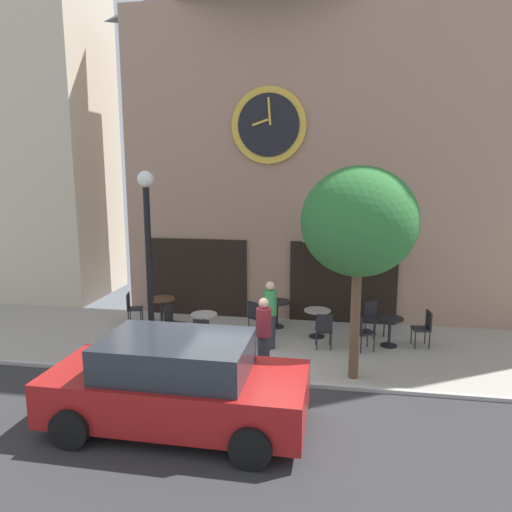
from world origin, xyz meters
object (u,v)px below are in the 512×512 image
(cafe_chair_mid_row, at_px, (132,306))
(pedestrian_green, at_px, (270,314))
(cafe_table_near_curb, at_px, (390,327))
(cafe_table_rightmost, at_px, (161,305))
(street_lamp, at_px, (149,266))
(cafe_chair_near_tree, at_px, (373,316))
(cafe_table_center_right, at_px, (317,318))
(parked_car_red, at_px, (177,383))
(cafe_table_center_left, at_px, (204,323))
(cafe_chair_right_end, at_px, (362,330))
(cafe_chair_outer, at_px, (324,328))
(pedestrian_maroon, at_px, (264,335))
(street_tree, at_px, (359,223))
(cafe_chair_curbside, at_px, (172,321))
(cafe_chair_under_awning, at_px, (424,326))
(cafe_table_near_door, at_px, (277,308))
(cafe_chair_near_lamp, at_px, (203,334))
(cafe_chair_facing_street, at_px, (256,315))

(cafe_chair_mid_row, relative_size, pedestrian_green, 0.54)
(pedestrian_green, bearing_deg, cafe_table_near_curb, 12.11)
(cafe_table_rightmost, relative_size, cafe_chair_mid_row, 0.86)
(street_lamp, xyz_separation_m, pedestrian_green, (2.58, 1.07, -1.30))
(cafe_chair_near_tree, height_order, pedestrian_green, pedestrian_green)
(cafe_table_center_right, distance_m, parked_car_red, 5.18)
(cafe_table_center_left, xyz_separation_m, cafe_chair_right_end, (3.87, 0.10, 0.02))
(cafe_chair_outer, distance_m, pedestrian_maroon, 2.08)
(cafe_table_center_right, xyz_separation_m, cafe_chair_right_end, (1.08, -0.76, 0.02))
(cafe_table_center_left, distance_m, cafe_chair_mid_row, 2.62)
(cafe_table_rightmost, relative_size, cafe_chair_outer, 0.86)
(cafe_table_center_left, bearing_deg, street_tree, -21.71)
(cafe_table_near_curb, xyz_separation_m, cafe_chair_curbside, (-5.40, -0.53, 0.03))
(cafe_table_center_left, xyz_separation_m, cafe_chair_near_tree, (4.22, 1.27, 0.02))
(street_tree, xyz_separation_m, cafe_chair_mid_row, (-6.02, 2.50, -2.72))
(street_lamp, distance_m, cafe_table_near_curb, 5.96)
(pedestrian_green, xyz_separation_m, parked_car_red, (-1.05, -3.74, -0.10))
(parked_car_red, bearing_deg, cafe_chair_under_awning, 43.25)
(cafe_table_center_right, distance_m, cafe_chair_under_awning, 2.62)
(cafe_chair_right_end, bearing_deg, cafe_table_center_right, 144.79)
(cafe_chair_outer, height_order, cafe_chair_right_end, same)
(cafe_table_near_curb, bearing_deg, street_lamp, -162.86)
(cafe_table_near_door, relative_size, cafe_chair_near_lamp, 0.85)
(cafe_chair_curbside, xyz_separation_m, parked_car_red, (1.47, -3.83, 0.23))
(cafe_chair_near_tree, bearing_deg, cafe_table_near_curb, -65.73)
(cafe_chair_mid_row, xyz_separation_m, cafe_chair_right_end, (6.26, -0.96, 0.00))
(cafe_chair_near_lamp, bearing_deg, cafe_chair_near_tree, 27.32)
(cafe_chair_facing_street, bearing_deg, street_lamp, -136.09)
(cafe_chair_outer, height_order, cafe_chair_under_awning, same)
(cafe_table_center_right, height_order, cafe_chair_near_tree, cafe_chair_near_tree)
(cafe_chair_near_lamp, xyz_separation_m, cafe_chair_near_tree, (4.03, 2.08, 0.00))
(cafe_chair_right_end, height_order, pedestrian_green, pedestrian_green)
(cafe_table_near_curb, xyz_separation_m, parked_car_red, (-3.93, -4.36, 0.27))
(street_tree, height_order, cafe_table_center_right, street_tree)
(cafe_table_center_left, bearing_deg, cafe_chair_outer, 1.08)
(cafe_table_near_door, bearing_deg, street_lamp, -133.91)
(street_tree, distance_m, cafe_table_center_left, 4.77)
(street_tree, relative_size, cafe_table_center_left, 5.83)
(cafe_table_near_door, relative_size, cafe_chair_outer, 0.85)
(cafe_chair_mid_row, height_order, pedestrian_maroon, pedestrian_maroon)
(cafe_chair_near_lamp, relative_size, parked_car_red, 0.21)
(cafe_table_rightmost, height_order, cafe_chair_mid_row, cafe_chair_mid_row)
(cafe_chair_near_tree, bearing_deg, parked_car_red, -125.03)
(pedestrian_maroon, bearing_deg, cafe_chair_near_tree, 49.15)
(cafe_chair_right_end, distance_m, pedestrian_maroon, 2.73)
(cafe_chair_mid_row, bearing_deg, cafe_table_center_right, -2.15)
(cafe_chair_facing_street, bearing_deg, cafe_chair_near_tree, 8.31)
(cafe_chair_facing_street, bearing_deg, cafe_table_near_curb, -5.28)
(cafe_chair_right_end, xyz_separation_m, pedestrian_maroon, (-2.12, -1.69, 0.33))
(cafe_table_rightmost, height_order, cafe_chair_curbside, cafe_chair_curbside)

